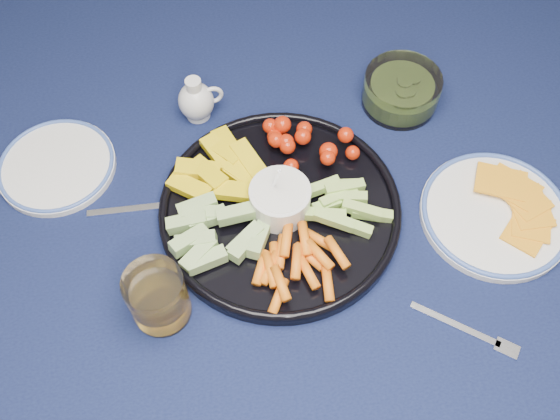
{
  "coord_description": "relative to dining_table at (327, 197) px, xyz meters",
  "views": [
    {
      "loc": [
        -0.14,
        -0.59,
        1.59
      ],
      "look_at": [
        -0.09,
        -0.08,
        0.76
      ],
      "focal_mm": 40.0,
      "sensor_mm": 36.0,
      "label": 1
    }
  ],
  "objects": [
    {
      "name": "creamer_pitcher",
      "position": [
        -0.21,
        0.14,
        0.12
      ],
      "size": [
        0.08,
        0.06,
        0.09
      ],
      "color": "silver",
      "rests_on": "dining_table"
    },
    {
      "name": "juice_tumbler",
      "position": [
        -0.28,
        -0.23,
        0.13
      ],
      "size": [
        0.08,
        0.08,
        0.1
      ],
      "color": "silver",
      "rests_on": "dining_table"
    },
    {
      "name": "crudite_platter",
      "position": [
        -0.09,
        -0.08,
        0.11
      ],
      "size": [
        0.38,
        0.38,
        0.12
      ],
      "color": "black",
      "rests_on": "dining_table"
    },
    {
      "name": "cheese_plate",
      "position": [
        0.24,
        -0.12,
        0.1
      ],
      "size": [
        0.23,
        0.23,
        0.03
      ],
      "color": "white",
      "rests_on": "dining_table"
    },
    {
      "name": "fork_left",
      "position": [
        -0.29,
        -0.05,
        0.09
      ],
      "size": [
        0.18,
        0.03,
        0.0
      ],
      "color": "white",
      "rests_on": "dining_table"
    },
    {
      "name": "side_plate_extra",
      "position": [
        -0.45,
        0.04,
        0.1
      ],
      "size": [
        0.19,
        0.19,
        0.02
      ],
      "color": "white",
      "rests_on": "dining_table"
    },
    {
      "name": "dining_table",
      "position": [
        0.0,
        0.0,
        0.0
      ],
      "size": [
        1.67,
        1.07,
        0.75
      ],
      "color": "#462517",
      "rests_on": "ground"
    },
    {
      "name": "pickle_bowl",
      "position": [
        0.14,
        0.13,
        0.12
      ],
      "size": [
        0.13,
        0.13,
        0.06
      ],
      "color": "silver",
      "rests_on": "dining_table"
    },
    {
      "name": "fork_right",
      "position": [
        0.16,
        -0.3,
        0.09
      ],
      "size": [
        0.14,
        0.1,
        0.0
      ],
      "color": "white",
      "rests_on": "dining_table"
    }
  ]
}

